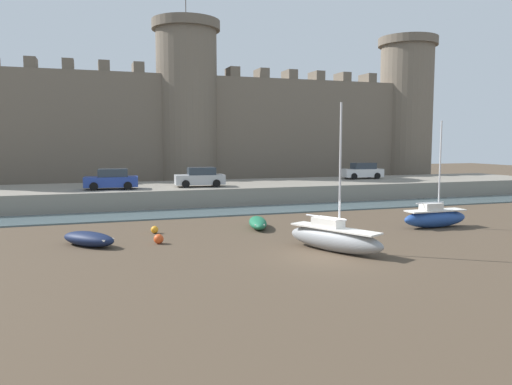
{
  "coord_description": "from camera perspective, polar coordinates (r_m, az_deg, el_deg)",
  "views": [
    {
      "loc": [
        -10.34,
        -20.43,
        5.26
      ],
      "look_at": [
        -1.72,
        5.29,
        2.5
      ],
      "focal_mm": 35.0,
      "sensor_mm": 36.0,
      "label": 1
    }
  ],
  "objects": [
    {
      "name": "ground_plane",
      "position": [
        23.49,
        8.17,
        -7.19
      ],
      "size": [
        160.0,
        160.0,
        0.0
      ],
      "primitive_type": "plane",
      "color": "#4C3D2D"
    },
    {
      "name": "castle",
      "position": [
        55.52,
        -7.86,
        8.46
      ],
      "size": [
        63.25,
        7.3,
        21.16
      ],
      "color": "#706354",
      "rests_on": "ground"
    },
    {
      "name": "water_channel",
      "position": [
        37.72,
        -2.44,
        -2.13
      ],
      "size": [
        80.0,
        4.5,
        0.1
      ],
      "primitive_type": "cube",
      "color": "slate",
      "rests_on": "ground"
    },
    {
      "name": "mooring_buoy_near_channel",
      "position": [
        29.39,
        -11.52,
        -4.19
      ],
      "size": [
        0.43,
        0.43,
        0.43
      ],
      "primitive_type": "sphere",
      "color": "orange",
      "rests_on": "ground"
    },
    {
      "name": "rowboat_near_channel_right",
      "position": [
        26.7,
        -18.58,
        -5.01
      ],
      "size": [
        3.14,
        3.28,
        0.74
      ],
      "color": "#141E3D",
      "rests_on": "ground"
    },
    {
      "name": "rowboat_midflat_left",
      "position": [
        30.51,
        0.21,
        -3.45
      ],
      "size": [
        1.84,
        3.55,
        0.67
      ],
      "color": "#1E6B47",
      "rests_on": "ground"
    },
    {
      "name": "car_quay_centre_west",
      "position": [
        51.88,
        12.06,
        2.41
      ],
      "size": [
        4.2,
        2.09,
        1.62
      ],
      "color": "silver",
      "rests_on": "quay_road"
    },
    {
      "name": "sailboat_foreground_right",
      "position": [
        32.7,
        19.77,
        -2.65
      ],
      "size": [
        4.45,
        1.31,
        6.54
      ],
      "color": "#234793",
      "rests_on": "ground"
    },
    {
      "name": "sailboat_foreground_left",
      "position": [
        24.38,
        8.91,
        -5.1
      ],
      "size": [
        3.41,
        5.36,
        7.09
      ],
      "color": "gray",
      "rests_on": "ground"
    },
    {
      "name": "mooring_buoy_off_centre",
      "position": [
        26.39,
        -11.07,
        -5.23
      ],
      "size": [
        0.51,
        0.51,
        0.51
      ],
      "primitive_type": "sphere",
      "color": "#E04C1E",
      "rests_on": "ground"
    },
    {
      "name": "quay_road",
      "position": [
        44.6,
        -5.03,
        -0.0
      ],
      "size": [
        67.95,
        10.0,
        1.52
      ],
      "primitive_type": "cube",
      "color": "gray",
      "rests_on": "ground"
    },
    {
      "name": "car_quay_centre_east",
      "position": [
        41.99,
        -6.4,
        1.73
      ],
      "size": [
        4.2,
        2.09,
        1.62
      ],
      "color": "#B2B5B7",
      "rests_on": "quay_road"
    },
    {
      "name": "car_quay_east",
      "position": [
        41.04,
        -16.18,
        1.44
      ],
      "size": [
        4.2,
        2.09,
        1.62
      ],
      "color": "#263F99",
      "rests_on": "quay_road"
    }
  ]
}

